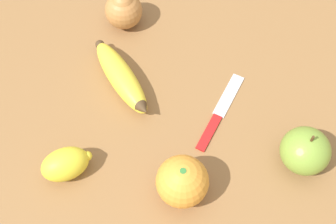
{
  "coord_description": "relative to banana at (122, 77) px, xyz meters",
  "views": [
    {
      "loc": [
        0.05,
        -0.45,
        0.73
      ],
      "look_at": [
        0.0,
        -0.04,
        0.03
      ],
      "focal_mm": 50.0,
      "sensor_mm": 36.0,
      "label": 1
    }
  ],
  "objects": [
    {
      "name": "banana",
      "position": [
        0.0,
        0.0,
        0.0
      ],
      "size": [
        0.14,
        0.17,
        0.04
      ],
      "rotation": [
        0.0,
        0.0,
        5.37
      ],
      "color": "yellow",
      "rests_on": "ground_plane"
    },
    {
      "name": "pear",
      "position": [
        -0.02,
        0.15,
        0.02
      ],
      "size": [
        0.07,
        0.07,
        0.09
      ],
      "color": "#B2753D",
      "rests_on": "ground_plane"
    },
    {
      "name": "orange",
      "position": [
        0.13,
        -0.2,
        0.02
      ],
      "size": [
        0.08,
        0.08,
        0.08
      ],
      "color": "orange",
      "rests_on": "ground_plane"
    },
    {
      "name": "lemon",
      "position": [
        -0.06,
        -0.18,
        0.01
      ],
      "size": [
        0.1,
        0.09,
        0.05
      ],
      "rotation": [
        0.0,
        0.0,
        0.52
      ],
      "color": "yellow",
      "rests_on": "ground_plane"
    },
    {
      "name": "ground_plane",
      "position": [
        0.09,
        -0.02,
        -0.02
      ],
      "size": [
        3.0,
        3.0,
        0.0
      ],
      "primitive_type": "plane",
      "color": "olive"
    },
    {
      "name": "apple",
      "position": [
        0.33,
        -0.12,
        0.02
      ],
      "size": [
        0.08,
        0.08,
        0.09
      ],
      "color": "olive",
      "rests_on": "ground_plane"
    },
    {
      "name": "paring_knife",
      "position": [
        0.18,
        -0.04,
        -0.02
      ],
      "size": [
        0.08,
        0.17,
        0.01
      ],
      "rotation": [
        0.0,
        0.0,
        5.93
      ],
      "color": "silver",
      "rests_on": "ground_plane"
    }
  ]
}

